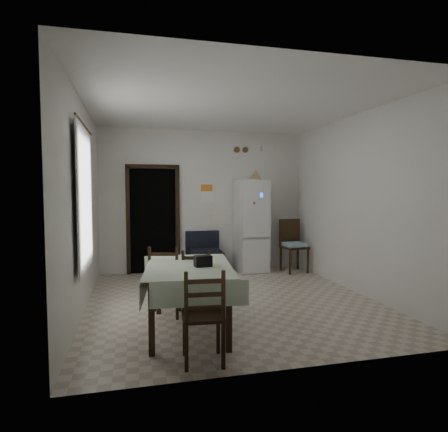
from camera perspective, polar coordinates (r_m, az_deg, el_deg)
ground at (r=5.81m, az=1.19°, el=-12.72°), size 4.50×4.50×0.00m
ceiling at (r=5.71m, az=1.23°, el=16.42°), size 4.20×4.50×0.02m
wall_back at (r=7.77m, az=-3.03°, el=2.32°), size 4.20×0.02×2.90m
wall_front at (r=3.45m, az=10.78°, el=0.33°), size 4.20×0.02×2.90m
wall_left at (r=5.43m, az=-20.74°, el=1.41°), size 0.02×4.50×2.90m
wall_right at (r=6.44m, az=19.60°, el=1.78°), size 0.02×4.50×2.90m
doorway at (r=7.87m, az=-10.83°, el=-0.57°), size 1.06×0.52×2.22m
window_recess at (r=5.24m, az=-21.58°, el=2.40°), size 0.10×1.20×1.60m
curtain at (r=5.23m, az=-20.39°, el=2.43°), size 0.02×1.45×1.85m
curtain_rod at (r=5.29m, az=-20.53°, el=12.77°), size 0.02×1.60×0.02m
calendar at (r=7.77m, az=-2.66°, el=3.57°), size 0.28×0.02×0.40m
calendar_image at (r=7.76m, az=-2.65°, el=4.31°), size 0.24×0.01×0.14m
light_switch at (r=7.81m, az=-1.92°, el=-0.25°), size 0.08×0.02×0.12m
vent_left at (r=7.96m, az=2.00°, el=10.07°), size 0.12×0.03×0.12m
vent_right at (r=8.01m, az=3.26°, el=10.03°), size 0.12×0.03×0.12m
emergency_light at (r=8.14m, az=6.53°, el=10.12°), size 0.25×0.07×0.09m
fridge at (r=7.72m, az=4.18°, el=-1.49°), size 0.65×0.65×1.88m
tan_cone at (r=7.66m, az=4.87°, el=6.26°), size 0.27×0.27×0.20m
navy_seat at (r=7.55m, az=-2.99°, el=-5.62°), size 0.70×0.68×0.83m
corner_chair at (r=7.79m, az=10.67°, el=-4.49°), size 0.51×0.51×1.07m
dining_table at (r=4.55m, az=-5.35°, el=-12.33°), size 1.15×1.60×0.78m
black_bag at (r=4.37m, az=-3.22°, el=-6.87°), size 0.21×0.14×0.13m
dining_chair_far_left at (r=5.09m, az=-8.93°, el=-9.65°), size 0.49×0.49×0.95m
dining_chair_far_right at (r=5.03m, az=-4.12°, el=-10.06°), size 0.47×0.47×0.90m
dining_chair_near_head at (r=3.73m, az=-3.21°, el=-14.82°), size 0.43×0.43×0.93m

